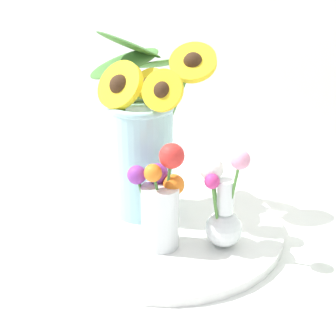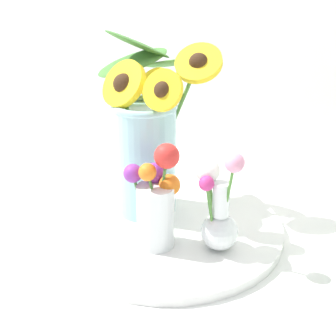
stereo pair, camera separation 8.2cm
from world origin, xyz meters
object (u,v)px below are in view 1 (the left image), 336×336
object	(u,v)px
mason_jar_sunflowers	(143,143)
vase_small_center	(161,202)
vase_bulb_right	(223,209)
serving_tray	(168,227)

from	to	relation	value
mason_jar_sunflowers	vase_small_center	distance (m)	0.14
vase_small_center	vase_bulb_right	bearing A→B (deg)	31.94
vase_bulb_right	mason_jar_sunflowers	bearing A→B (deg)	169.66
vase_bulb_right	vase_small_center	bearing A→B (deg)	-148.06
vase_small_center	mason_jar_sunflowers	bearing A→B (deg)	137.79
serving_tray	vase_bulb_right	size ratio (longest dim) A/B	2.33
mason_jar_sunflowers	vase_bulb_right	world-z (taller)	mason_jar_sunflowers
serving_tray	vase_small_center	size ratio (longest dim) A/B	2.28
vase_small_center	vase_bulb_right	xyz separation A→B (m)	(0.09, 0.05, -0.01)
mason_jar_sunflowers	vase_small_center	bearing A→B (deg)	-42.21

